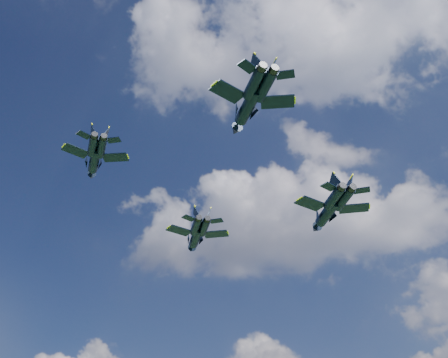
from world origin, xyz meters
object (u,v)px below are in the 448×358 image
at_px(jet_left, 94,161).
at_px(jet_lead, 196,238).
at_px(jet_right, 327,213).
at_px(jet_slot, 247,108).

bearing_deg(jet_left, jet_lead, 43.21).
relative_size(jet_left, jet_right, 0.76).
bearing_deg(jet_left, jet_slot, -48.37).
distance_m(jet_lead, jet_left, 30.36).
relative_size(jet_left, jet_slot, 0.87).
relative_size(jet_lead, jet_left, 1.22).
relative_size(jet_right, jet_slot, 1.15).
xyz_separation_m(jet_right, jet_slot, (-6.55, -29.94, 1.50)).
bearing_deg(jet_right, jet_lead, 137.32).
bearing_deg(jet_left, jet_right, 0.52).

